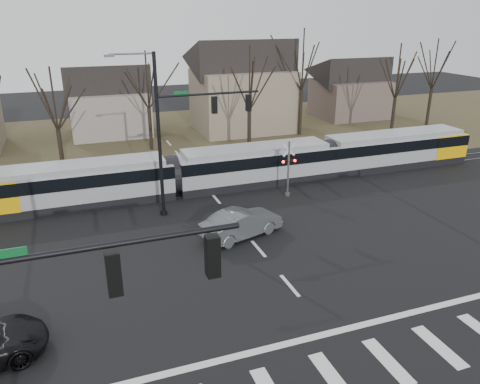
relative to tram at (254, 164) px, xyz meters
name	(u,v)px	position (x,y,z in m)	size (l,w,h in m)	color
ground	(309,309)	(-3.64, -16.00, -1.60)	(140.00, 140.00, 0.00)	black
grass_verge	(165,138)	(-3.64, 16.00, -1.59)	(140.00, 28.00, 0.01)	#38331E
crosswalk	(361,369)	(-3.64, -20.00, -1.59)	(27.00, 2.60, 0.01)	silver
stop_line	(330,333)	(-3.64, -17.80, -1.59)	(28.00, 0.35, 0.01)	silver
lane_dashes	(208,189)	(-3.64, 0.00, -1.59)	(0.18, 30.00, 0.01)	silver
rail_pair	(209,190)	(-3.64, -0.20, -1.57)	(90.00, 1.52, 0.06)	#59595E
tram	(254,164)	(0.00, 0.00, 0.00)	(38.73, 2.88, 2.94)	gray
sedan	(242,223)	(-3.98, -8.18, -0.78)	(5.29, 3.17, 1.65)	#4B4F52
signal_pole_near_left	(25,338)	(-14.05, -22.00, 4.10)	(9.28, 0.44, 10.20)	black
signal_pole_far	(184,126)	(-6.05, -3.50, 4.10)	(9.28, 0.44, 10.20)	black
rail_crossing_signal	(288,171)	(1.36, -3.21, 0.29)	(1.08, 0.36, 4.00)	#59595B
tree_row	(197,98)	(-1.64, 10.00, 3.40)	(59.20, 7.20, 10.00)	black
house_b	(108,97)	(-8.64, 20.00, 2.37)	(8.64, 7.56, 7.65)	gray
house_c	(242,82)	(5.36, 17.00, 3.63)	(10.80, 8.64, 10.10)	#7F705C
house_d	(351,85)	(20.36, 19.00, 2.37)	(8.64, 7.56, 7.65)	brown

